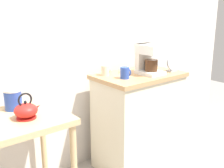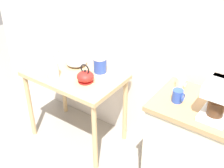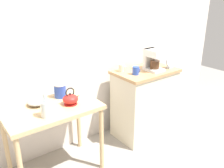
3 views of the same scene
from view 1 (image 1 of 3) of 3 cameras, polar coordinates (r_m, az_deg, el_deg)
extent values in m
cube|color=silver|center=(2.39, -9.23, 14.44)|extent=(4.40, 0.10, 2.80)
cylinder|color=tan|center=(2.35, -14.05, -12.38)|extent=(0.04, 0.04, 0.71)
cube|color=beige|center=(2.56, 5.39, -7.86)|extent=(0.74, 0.46, 0.85)
cube|color=tan|center=(2.43, 5.65, 1.76)|extent=(0.77, 0.49, 0.04)
cylinder|color=red|center=(1.86, -17.35, -6.70)|extent=(0.13, 0.13, 0.01)
ellipsoid|color=red|center=(1.84, -17.47, -5.26)|extent=(0.15, 0.15, 0.09)
cone|color=red|center=(1.86, -15.46, -4.70)|extent=(0.07, 0.03, 0.05)
sphere|color=black|center=(1.82, -17.61, -3.64)|extent=(0.02, 0.02, 0.02)
torus|color=black|center=(1.82, -17.65, -3.16)|extent=(0.09, 0.01, 0.09)
cylinder|color=#2D4CAD|center=(2.03, -19.88, -3.20)|extent=(0.12, 0.12, 0.13)
cylinder|color=white|center=(2.01, -20.07, -1.19)|extent=(0.12, 0.12, 0.01)
cube|color=white|center=(2.41, 7.94, 2.39)|extent=(0.18, 0.22, 0.03)
cube|color=white|center=(2.44, 6.59, 5.37)|extent=(0.16, 0.05, 0.26)
cube|color=white|center=(2.37, 8.12, 7.22)|extent=(0.18, 0.22, 0.08)
cylinder|color=#4C2D19|center=(2.39, 8.17, 3.86)|extent=(0.11, 0.11, 0.10)
cylinder|color=beige|center=(2.33, -1.42, 2.84)|extent=(0.07, 0.07, 0.09)
torus|color=beige|center=(2.35, -0.72, 2.96)|extent=(0.01, 0.06, 0.06)
cylinder|color=#2D4CAD|center=(2.23, 2.67, 2.32)|extent=(0.08, 0.08, 0.09)
torus|color=#2D4CAD|center=(2.25, 3.43, 2.46)|extent=(0.01, 0.06, 0.06)
cube|color=#B2B5BA|center=(2.54, 12.30, 2.74)|extent=(0.09, 0.06, 0.02)
cylinder|color=#B2B5BA|center=(2.53, 12.38, 4.18)|extent=(0.12, 0.05, 0.12)
cylinder|color=black|center=(2.53, 12.42, 4.17)|extent=(0.11, 0.04, 0.10)
camera|label=2|loc=(2.15, 57.62, 26.91)|focal=47.65mm
camera|label=3|loc=(0.54, -170.01, 22.93)|focal=37.99mm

